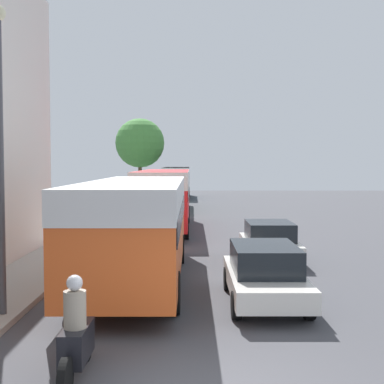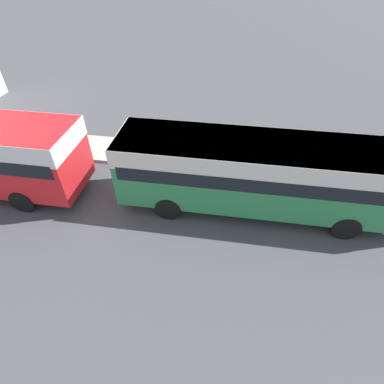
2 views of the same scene
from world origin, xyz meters
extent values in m
cylinder|color=black|center=(-2.73, 23.30, 0.50)|extent=(0.28, 1.00, 1.00)
cylinder|color=black|center=(-0.42, 23.30, 0.50)|extent=(0.28, 1.00, 1.00)
cube|color=#2D8447|center=(-2.03, 32.31, 1.73)|extent=(2.48, 10.49, 2.46)
cube|color=silver|center=(-2.03, 32.31, 2.59)|extent=(2.50, 10.54, 0.74)
cube|color=black|center=(-2.03, 32.31, 2.04)|extent=(2.53, 10.07, 0.54)
cylinder|color=black|center=(-3.17, 35.56, 0.50)|extent=(0.28, 1.00, 1.00)
cylinder|color=black|center=(-0.90, 35.56, 0.50)|extent=(0.28, 1.00, 1.00)
cylinder|color=black|center=(-3.17, 29.06, 0.50)|extent=(0.28, 1.00, 1.00)
cylinder|color=black|center=(-0.90, 29.06, 0.50)|extent=(0.28, 1.00, 1.00)
camera|label=1|loc=(-0.14, -7.77, 3.51)|focal=50.00mm
camera|label=2|loc=(7.14, 31.23, 8.46)|focal=28.00mm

